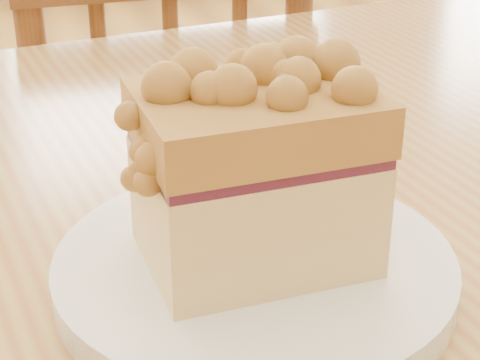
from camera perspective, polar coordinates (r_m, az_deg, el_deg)
name	(u,v)px	position (r m, az deg, el deg)	size (l,w,h in m)	color
cafe_chair_main	(159,216)	(1.19, -5.58, -2.50)	(0.39, 0.39, 0.84)	#5E2C19
plate	(254,271)	(0.44, 1.00, -6.30)	(0.21, 0.21, 0.02)	white
cake_slice	(256,164)	(0.41, 1.12, 1.14)	(0.13, 0.09, 0.11)	#FFD390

